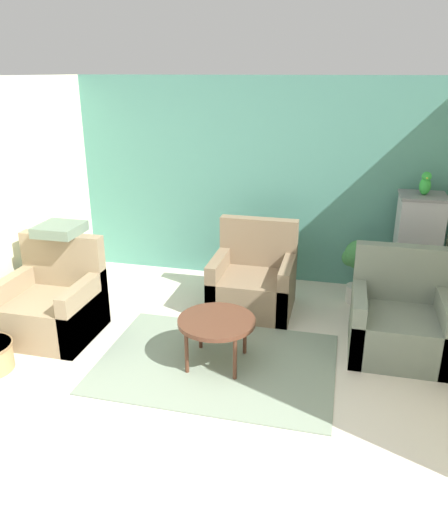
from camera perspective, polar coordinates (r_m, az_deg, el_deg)
The scene contains 12 objects.
ground_plane at distance 3.80m, azimuth -6.24°, elevation -20.98°, with size 20.00×20.00×0.00m, color beige.
wall_back_accent at distance 6.17m, azimuth 3.69°, elevation 8.47°, with size 4.63×0.06×2.46m.
wall_left at distance 5.57m, azimuth -23.58°, elevation 5.50°, with size 0.06×3.26×2.46m.
area_rug at distance 4.65m, azimuth -0.82°, elevation -12.07°, with size 2.11×1.50×0.01m.
coffee_table at distance 4.45m, azimuth -0.85°, elevation -7.73°, with size 0.69×0.69×0.45m.
armchair_left at distance 5.28m, azimuth -19.00°, elevation -5.42°, with size 0.87×0.80×0.97m.
armchair_right at distance 4.96m, azimuth 19.33°, elevation -7.21°, with size 0.87×0.80×0.97m.
armchair_middle at distance 5.52m, azimuth 3.38°, elevation -3.12°, with size 0.87×0.80×0.97m.
birdcage at distance 5.93m, azimuth 21.07°, elevation 0.63°, with size 0.48×0.48×1.26m.
parrot at distance 5.74m, azimuth 22.01°, elevation 7.65°, with size 0.12×0.21×0.25m.
potted_plant at distance 5.80m, azimuth 15.09°, elevation -0.71°, with size 0.36×0.33×0.74m.
throw_pillow at distance 5.25m, azimuth -18.27°, elevation 2.91°, with size 0.42×0.42×0.10m.
Camera 1 is at (1.04, -2.66, 2.50)m, focal length 35.00 mm.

